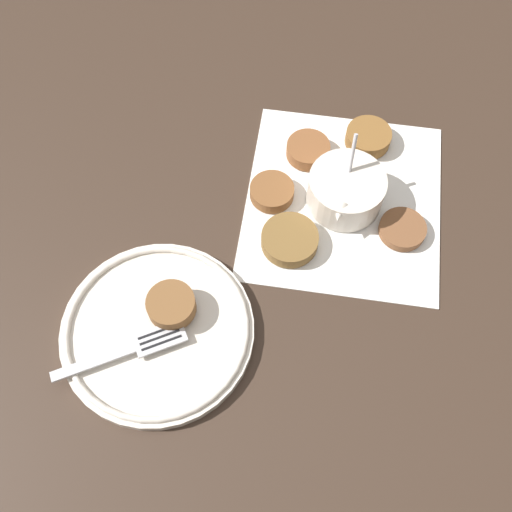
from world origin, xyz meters
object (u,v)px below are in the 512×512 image
fritter_on_plate (171,305)px  fork (134,347)px  sauce_bowl (345,192)px  serving_plate (157,330)px

fritter_on_plate → fork: bearing=-23.4°
sauce_bowl → fork: 0.33m
fork → serving_plate: bearing=153.4°
sauce_bowl → fork: sauce_bowl is taller
sauce_bowl → fork: bearing=-34.1°
sauce_bowl → fork: size_ratio=0.80×
sauce_bowl → serving_plate: sauce_bowl is taller
serving_plate → fork: (0.03, -0.02, 0.01)m
sauce_bowl → fritter_on_plate: sauce_bowl is taller
serving_plate → sauce_bowl: bearing=145.0°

